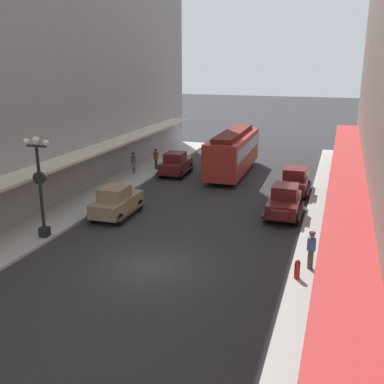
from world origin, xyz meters
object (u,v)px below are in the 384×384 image
(lamp_post_with_clock, at_px, (40,183))
(pedestrian_4, at_px, (134,163))
(fire_hydrant, at_px, (297,269))
(parked_car_2, at_px, (295,180))
(pedestrian_2, at_px, (156,159))
(parked_car_3, at_px, (117,201))
(pedestrian_3, at_px, (331,197))
(parked_car_0, at_px, (284,201))
(parked_car_1, at_px, (176,163))
(pedestrian_0, at_px, (311,250))
(streetcar, at_px, (233,150))

(lamp_post_with_clock, xyz_separation_m, pedestrian_4, (-1.39, 13.64, -1.97))
(lamp_post_with_clock, height_order, fire_hydrant, lamp_post_with_clock)
(parked_car_2, distance_m, pedestrian_2, 11.96)
(parked_car_3, bearing_deg, pedestrian_3, 21.36)
(pedestrian_4, bearing_deg, fire_hydrant, -45.37)
(parked_car_2, bearing_deg, parked_car_0, -90.90)
(fire_hydrant, bearing_deg, parked_car_3, 155.12)
(parked_car_1, height_order, pedestrian_3, parked_car_1)
(pedestrian_3, bearing_deg, parked_car_3, -158.64)
(pedestrian_4, bearing_deg, pedestrian_3, -17.02)
(pedestrian_2, xyz_separation_m, pedestrian_4, (-1.10, -1.94, 0.00))
(pedestrian_3, bearing_deg, parked_car_2, 125.88)
(parked_car_2, xyz_separation_m, fire_hydrant, (1.49, -13.16, -0.38))
(parked_car_2, relative_size, fire_hydrant, 5.20)
(parked_car_3, xyz_separation_m, pedestrian_0, (11.32, -3.92, 0.07))
(parked_car_0, xyz_separation_m, parked_car_1, (-9.46, 7.45, 0.00))
(pedestrian_3, bearing_deg, streetcar, 135.77)
(parked_car_2, distance_m, pedestrian_3, 4.28)
(lamp_post_with_clock, bearing_deg, fire_hydrant, -3.10)
(pedestrian_3, bearing_deg, pedestrian_2, 154.91)
(pedestrian_2, bearing_deg, lamp_post_with_clock, -88.92)
(pedestrian_0, bearing_deg, streetcar, 114.17)
(parked_car_1, relative_size, lamp_post_with_clock, 0.83)
(streetcar, distance_m, fire_hydrant, 18.66)
(parked_car_3, bearing_deg, lamp_post_with_clock, -113.37)
(parked_car_1, xyz_separation_m, pedestrian_3, (12.05, -5.89, 0.05))
(streetcar, distance_m, pedestrian_3, 10.97)
(parked_car_1, relative_size, parked_car_3, 1.01)
(streetcar, relative_size, pedestrian_2, 5.77)
(parked_car_2, bearing_deg, parked_car_3, -139.11)
(streetcar, height_order, lamp_post_with_clock, lamp_post_with_clock)
(parked_car_1, distance_m, parked_car_2, 9.85)
(pedestrian_0, relative_size, pedestrian_4, 1.00)
(pedestrian_0, xyz_separation_m, pedestrian_4, (-14.59, 13.21, 0.00))
(fire_hydrant, xyz_separation_m, pedestrian_0, (0.45, 1.12, 0.45))
(streetcar, xyz_separation_m, pedestrian_2, (-6.22, -1.04, -0.89))
(parked_car_1, xyz_separation_m, streetcar, (4.22, 1.74, 0.96))
(parked_car_2, bearing_deg, fire_hydrant, -83.52)
(parked_car_2, bearing_deg, streetcar, 142.02)
(streetcar, bearing_deg, pedestrian_4, -157.81)
(parked_car_2, bearing_deg, pedestrian_3, -54.12)
(streetcar, xyz_separation_m, lamp_post_with_clock, (-5.93, -16.62, 1.08))
(parked_car_2, relative_size, pedestrian_4, 2.55)
(parked_car_2, bearing_deg, pedestrian_0, -80.83)
(parked_car_3, bearing_deg, streetcar, 71.73)
(pedestrian_3, bearing_deg, fire_hydrant, -95.98)
(parked_car_0, height_order, pedestrian_3, parked_car_0)
(lamp_post_with_clock, distance_m, pedestrian_2, 15.71)
(fire_hydrant, distance_m, pedestrian_4, 20.14)
(pedestrian_0, height_order, pedestrian_4, same)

